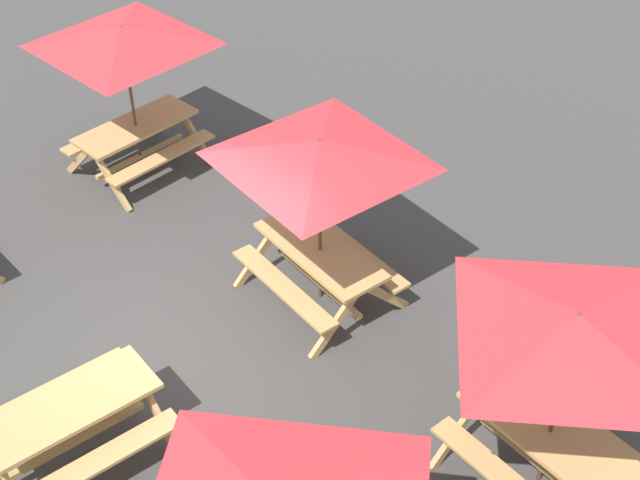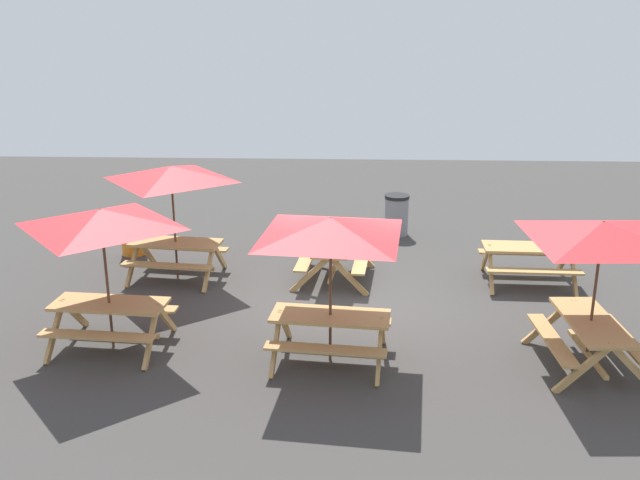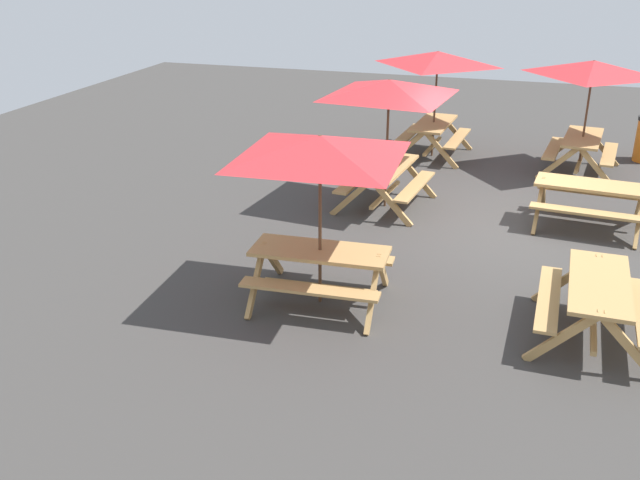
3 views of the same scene
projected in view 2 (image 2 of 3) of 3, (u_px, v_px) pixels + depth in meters
The scene contains 9 objects.
ground_plane at pixel (350, 311), 12.81m from camera, with size 27.30×27.30×0.00m, color #3D3A38.
picnic_table_0 at pixel (601, 242), 10.22m from camera, with size 2.83×2.83×2.34m.
picnic_table_1 at pixel (102, 228), 10.85m from camera, with size 2.15×2.15×2.34m.
picnic_table_2 at pixel (331, 238), 10.41m from camera, with size 2.81×2.81×2.34m.
picnic_table_3 at pixel (172, 182), 13.81m from camera, with size 2.22×2.22×2.34m.
picnic_table_4 at pixel (529, 256), 13.96m from camera, with size 1.85×1.59×0.81m.
picnic_table_5 at pixel (334, 252), 14.17m from camera, with size 1.68×1.92×0.81m.
trash_bin_gray at pixel (396, 215), 17.02m from camera, with size 0.59×0.59×0.98m.
trash_bin_orange at pixel (134, 232), 15.68m from camera, with size 0.59×0.59×0.98m.
Camera 2 is at (-0.05, -11.80, 5.17)m, focal length 40.00 mm.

